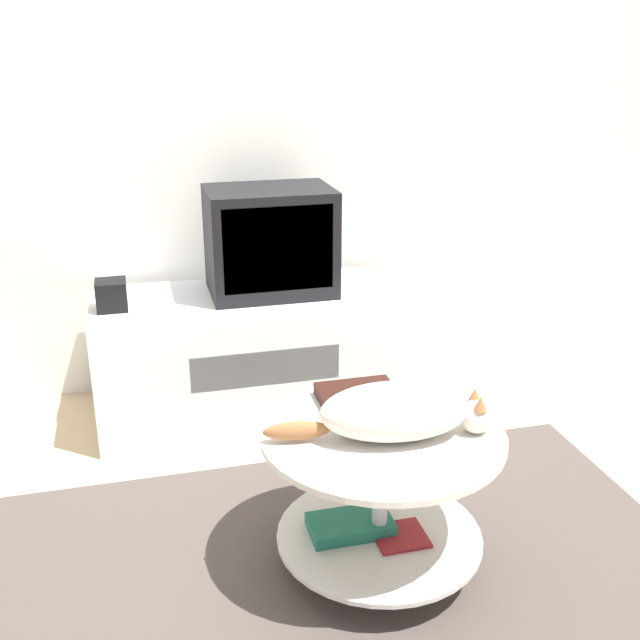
{
  "coord_description": "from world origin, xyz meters",
  "views": [
    {
      "loc": [
        -0.51,
        -1.6,
        1.44
      ],
      "look_at": [
        0.06,
        0.62,
        0.58
      ],
      "focal_mm": 42.0,
      "sensor_mm": 36.0,
      "label": 1
    }
  ],
  "objects_px": {
    "tv": "(270,241)",
    "cat": "(397,412)",
    "speaker": "(111,295)",
    "dvd_box": "(359,397)"
  },
  "relations": [
    {
      "from": "speaker",
      "to": "cat",
      "type": "distance_m",
      "value": 1.31
    },
    {
      "from": "tv",
      "to": "speaker",
      "type": "bearing_deg",
      "value": -174.5
    },
    {
      "from": "tv",
      "to": "speaker",
      "type": "distance_m",
      "value": 0.63
    },
    {
      "from": "dvd_box",
      "to": "tv",
      "type": "bearing_deg",
      "value": 94.45
    },
    {
      "from": "tv",
      "to": "dvd_box",
      "type": "height_order",
      "value": "tv"
    },
    {
      "from": "cat",
      "to": "dvd_box",
      "type": "bearing_deg",
      "value": 108.15
    },
    {
      "from": "speaker",
      "to": "tv",
      "type": "bearing_deg",
      "value": 5.5
    },
    {
      "from": "tv",
      "to": "cat",
      "type": "relative_size",
      "value": 0.79
    },
    {
      "from": "dvd_box",
      "to": "speaker",
      "type": "bearing_deg",
      "value": 127.84
    },
    {
      "from": "tv",
      "to": "cat",
      "type": "distance_m",
      "value": 1.17
    }
  ]
}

